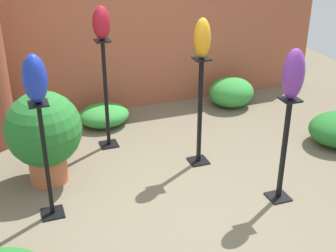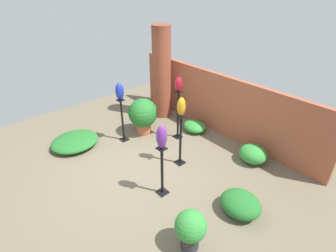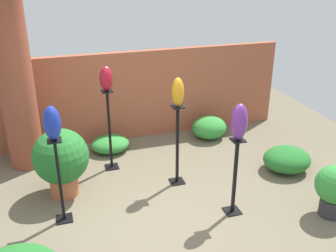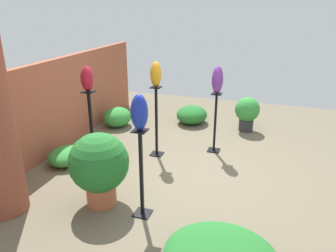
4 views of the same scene
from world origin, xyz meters
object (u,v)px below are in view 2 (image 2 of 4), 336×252
(art_vase_violet, at_px, (162,137))
(art_vase_amber, at_px, (181,107))
(pedestal_violet, at_px, (162,173))
(potted_plant_front_left, at_px, (143,114))
(pedestal_amber, at_px, (180,142))
(pedestal_ruby, at_px, (178,117))
(brick_pillar, at_px, (162,73))
(art_vase_ruby, at_px, (179,84))
(pedestal_cobalt, at_px, (123,122))
(art_vase_cobalt, at_px, (120,92))
(potted_plant_mid_right, at_px, (191,228))

(art_vase_violet, bearing_deg, art_vase_amber, 117.04)
(pedestal_violet, relative_size, art_vase_violet, 2.29)
(art_vase_violet, height_order, potted_plant_front_left, art_vase_violet)
(pedestal_amber, bearing_deg, potted_plant_front_left, 173.87)
(pedestal_amber, relative_size, pedestal_ruby, 0.94)
(brick_pillar, height_order, art_vase_ruby, brick_pillar)
(pedestal_amber, bearing_deg, pedestal_ruby, 139.72)
(pedestal_violet, xyz_separation_m, potted_plant_front_left, (-2.01, 1.05, 0.08))
(pedestal_violet, height_order, art_vase_ruby, art_vase_ruby)
(pedestal_amber, height_order, potted_plant_front_left, pedestal_amber)
(pedestal_cobalt, bearing_deg, art_vase_amber, 14.34)
(pedestal_cobalt, xyz_separation_m, art_vase_cobalt, (0.00, -0.00, 0.80))
(pedestal_cobalt, distance_m, art_vase_amber, 1.87)
(brick_pillar, distance_m, pedestal_amber, 2.49)
(art_vase_violet, height_order, art_vase_cobalt, art_vase_cobalt)
(potted_plant_mid_right, distance_m, potted_plant_front_left, 3.48)
(pedestal_violet, distance_m, art_vase_violet, 0.78)
(brick_pillar, distance_m, art_vase_violet, 3.25)
(art_vase_violet, relative_size, art_vase_cobalt, 1.10)
(art_vase_violet, bearing_deg, pedestal_amber, 117.04)
(pedestal_ruby, bearing_deg, brick_pillar, 157.38)
(pedestal_cobalt, bearing_deg, brick_pillar, 105.25)
(art_vase_ruby, bearing_deg, art_vase_cobalt, -125.25)
(art_vase_amber, relative_size, art_vase_cobalt, 0.97)
(art_vase_cobalt, bearing_deg, pedestal_cobalt, 90.00)
(brick_pillar, bearing_deg, pedestal_violet, -39.91)
(pedestal_cobalt, height_order, art_vase_ruby, art_vase_ruby)
(art_vase_violet, relative_size, potted_plant_mid_right, 0.66)
(art_vase_ruby, xyz_separation_m, potted_plant_mid_right, (2.41, -2.00, -1.02))
(pedestal_cobalt, relative_size, potted_plant_front_left, 1.15)
(pedestal_amber, distance_m, art_vase_ruby, 1.39)
(art_vase_violet, bearing_deg, pedestal_ruby, 128.88)
(brick_pillar, relative_size, art_vase_violet, 5.67)
(pedestal_ruby, bearing_deg, art_vase_violet, -51.12)
(brick_pillar, relative_size, art_vase_cobalt, 6.22)
(art_vase_ruby, distance_m, potted_plant_mid_right, 3.30)
(art_vase_amber, bearing_deg, art_vase_violet, -62.96)
(brick_pillar, bearing_deg, art_vase_amber, -30.53)
(pedestal_amber, relative_size, art_vase_cobalt, 2.87)
(pedestal_violet, bearing_deg, potted_plant_mid_right, -20.14)
(pedestal_amber, bearing_deg, art_vase_cobalt, -165.66)
(art_vase_amber, relative_size, art_vase_ruby, 1.12)
(art_vase_violet, bearing_deg, pedestal_cobalt, 167.11)
(pedestal_amber, height_order, art_vase_violet, art_vase_violet)
(potted_plant_mid_right, bearing_deg, art_vase_cobalt, 164.46)
(pedestal_violet, height_order, pedestal_ruby, pedestal_ruby)
(potted_plant_front_left, bearing_deg, pedestal_violet, -27.57)
(potted_plant_front_left, bearing_deg, art_vase_violet, -27.57)
(potted_plant_mid_right, height_order, potted_plant_front_left, potted_plant_front_left)
(pedestal_amber, bearing_deg, brick_pillar, 149.47)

